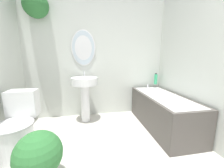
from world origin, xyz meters
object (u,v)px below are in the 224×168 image
object	(u,v)px
pedestal_sink	(85,90)
potted_plant	(39,156)
bathtub	(162,111)
shampoo_bottle	(156,79)
toilet	(17,129)

from	to	relation	value
pedestal_sink	potted_plant	distance (m)	1.41
potted_plant	bathtub	bearing A→B (deg)	25.40
pedestal_sink	shampoo_bottle	distance (m)	1.50
bathtub	potted_plant	bearing A→B (deg)	-154.60
bathtub	potted_plant	world-z (taller)	bathtub
toilet	shampoo_bottle	world-z (taller)	shampoo_bottle
pedestal_sink	potted_plant	world-z (taller)	pedestal_sink
toilet	bathtub	xyz separation A→B (m)	(2.14, 0.28, -0.02)
pedestal_sink	potted_plant	size ratio (longest dim) A/B	1.74
pedestal_sink	bathtub	world-z (taller)	pedestal_sink
bathtub	potted_plant	size ratio (longest dim) A/B	2.68
bathtub	shampoo_bottle	xyz separation A→B (m)	(0.18, 0.63, 0.46)
toilet	bathtub	distance (m)	2.16
bathtub	toilet	bearing A→B (deg)	-172.52
pedestal_sink	bathtub	xyz separation A→B (m)	(1.31, -0.49, -0.32)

